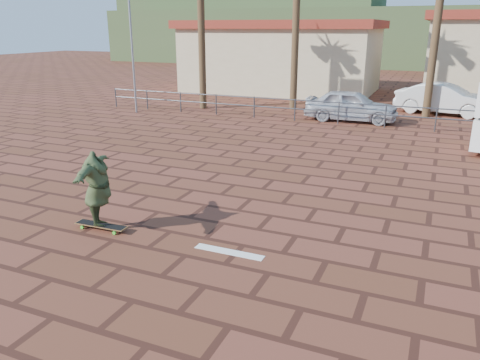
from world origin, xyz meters
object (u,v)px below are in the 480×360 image
object	(u,v)px
car_white	(445,99)
skateboarder	(97,189)
car_silver	(351,105)
longboard	(101,225)

from	to	relation	value
car_white	skateboarder	bearing A→B (deg)	172.88
car_silver	skateboarder	bearing A→B (deg)	168.51
car_silver	car_white	distance (m)	5.23
skateboarder	car_white	size ratio (longest dim) A/B	0.44
car_silver	car_white	xyz separation A→B (m)	(3.89, 3.50, 0.04)
longboard	skateboarder	bearing A→B (deg)	24.22
car_white	car_silver	bearing A→B (deg)	144.87
longboard	skateboarder	size ratio (longest dim) A/B	0.60
skateboarder	car_white	world-z (taller)	skateboarder
car_silver	car_white	bearing A→B (deg)	-49.21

